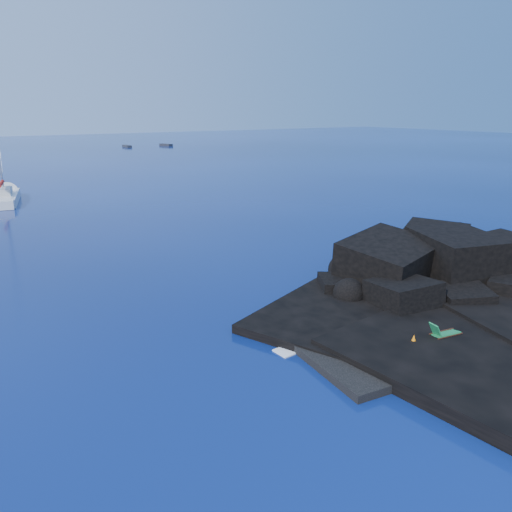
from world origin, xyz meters
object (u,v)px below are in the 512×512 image
Objects in this scene: deck_chair at (446,330)px; distant_boat_a at (127,147)px; marker_cone at (414,341)px; sunbather at (440,340)px; distant_boat_b at (166,146)px; sailboat at (5,202)px.

distant_boat_a is (27.61, 124.26, -0.86)m from deck_chair.
sunbather is at bearing -21.35° from marker_cone.
marker_cone is 128.79m from distant_boat_b.
sunbather is 3.02× the size of marker_cone.
sailboat is at bearing 107.97° from sunbather.
sunbather is 0.41× the size of distant_boat_a.
sailboat is 3.16× the size of distant_boat_b.
sunbather is at bearing -122.24° from distant_boat_b.
sunbather is 0.38× the size of distant_boat_b.
deck_chair is 0.33× the size of distant_boat_b.
sailboat is 51.99m from sunbather.
distant_boat_b is at bearing -10.22° from distant_boat_a.
distant_boat_b is (40.19, 122.36, -0.63)m from marker_cone.
sailboat is 25.18× the size of marker_cone.
distant_boat_b is at bearing 80.78° from deck_chair.
sunbather is at bearing -104.89° from distant_boat_a.
sunbather reaches higher than distant_boat_b.
deck_chair is at bearing -122.04° from distant_boat_b.
distant_boat_a is at bearing 73.30° from sailboat.
distant_boat_a is (39.53, 73.65, 0.00)m from sailboat.
deck_chair is at bearing 17.81° from sunbather.
deck_chair is at bearing -104.67° from distant_boat_a.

